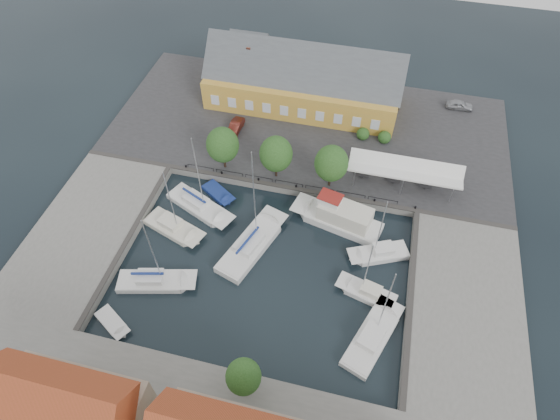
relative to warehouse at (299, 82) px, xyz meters
name	(u,v)px	position (x,y,z in m)	size (l,w,h in m)	color
ground	(268,257)	(2.60, -28.36, -4.43)	(140.00, 140.00, 0.00)	black
north_quay	(308,128)	(2.60, -5.36, -3.93)	(56.00, 26.00, 1.00)	#2D2D30
west_quay	(86,231)	(-19.40, -30.36, -3.93)	(12.00, 24.00, 1.00)	slate
east_quay	(465,311)	(24.60, -30.36, -3.93)	(12.00, 24.00, 1.00)	slate
quay_edge_fittings	(278,220)	(2.62, -23.61, -3.37)	(56.00, 24.72, 0.40)	#383533
warehouse	(299,82)	(0.00, 0.00, 0.00)	(28.56, 14.00, 9.55)	gold
tent_canopy	(405,169)	(16.60, -13.86, -0.74)	(14.00, 4.00, 2.83)	white
quay_trees	(276,154)	(0.60, -16.36, 0.45)	(18.20, 4.20, 6.30)	black
car_silver	(460,105)	(23.80, 3.91, -2.76)	(1.57, 3.91, 1.33)	#A3A6AB
car_red	(235,127)	(-7.25, -9.04, -2.74)	(1.46, 4.20, 1.38)	#501912
center_sailboat	(252,245)	(0.42, -27.48, -4.07)	(6.51, 11.40, 14.87)	white
trawler	(340,218)	(9.86, -21.48, -3.41)	(11.71, 5.86, 5.00)	white
east_boat_a	(379,254)	(15.13, -25.07, -4.17)	(7.32, 5.01, 10.19)	white
east_boat_b	(367,293)	(14.41, -30.59, -4.17)	(6.88, 3.75, 9.32)	white
east_boat_c	(372,338)	(15.48, -35.64, -4.17)	(5.84, 9.52, 11.66)	white
west_boat_a	(199,206)	(-7.66, -23.21, -4.16)	(9.83, 6.37, 12.65)	white
west_boat_b	(174,228)	(-9.48, -27.22, -4.17)	(8.28, 5.15, 10.89)	silver
west_boat_d	(155,282)	(-8.57, -34.75, -4.16)	(9.06, 4.65, 11.69)	white
launch_sw	(113,323)	(-10.92, -40.37, -4.34)	(4.65, 3.68, 0.98)	white
launch_nw	(218,194)	(-6.12, -20.43, -4.34)	(5.09, 4.24, 0.88)	navy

